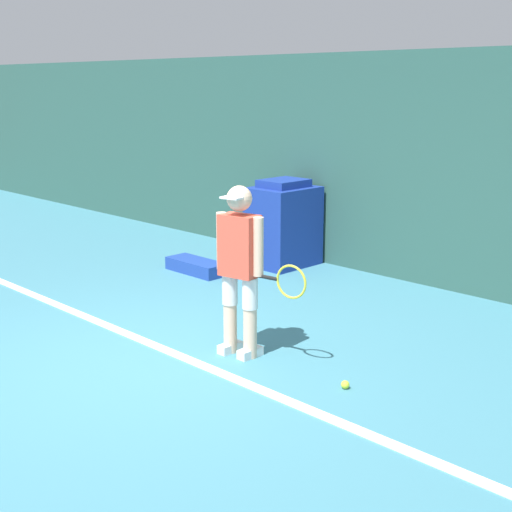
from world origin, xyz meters
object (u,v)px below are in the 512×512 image
object	(u,v)px
tennis_ball	(345,385)
covered_chair	(283,224)
equipment_bag	(197,266)
tennis_player	(241,264)

from	to	relation	value
tennis_ball	covered_chair	world-z (taller)	covered_chair
covered_chair	equipment_bag	world-z (taller)	covered_chair
tennis_ball	covered_chair	size ratio (longest dim) A/B	0.06
tennis_ball	covered_chair	bearing A→B (deg)	140.01
tennis_player	tennis_ball	xyz separation A→B (m)	(1.11, 0.08, -0.80)
tennis_player	covered_chair	xyz separation A→B (m)	(-1.95, 2.65, -0.29)
tennis_ball	equipment_bag	size ratio (longest dim) A/B	0.08
tennis_player	equipment_bag	bearing A→B (deg)	137.88
tennis_player	tennis_ball	world-z (taller)	tennis_player
covered_chair	equipment_bag	bearing A→B (deg)	-114.71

